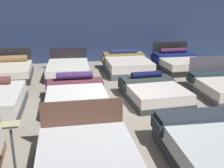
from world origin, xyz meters
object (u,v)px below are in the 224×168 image
(bed_9, at_px, (68,69))
(bed_11, at_px, (179,63))
(bed_8, at_px, (9,72))
(bed_10, at_px, (127,65))
(bed_6, at_px, (153,92))
(price_sign, at_px, (14,160))
(bed_5, at_px, (76,97))
(bed_1, at_px, (88,163))
(bed_7, at_px, (224,87))
(bed_2, at_px, (210,145))

(bed_9, height_order, bed_11, bed_11)
(bed_8, distance_m, bed_10, 4.30)
(bed_6, relative_size, price_sign, 2.10)
(bed_6, height_order, bed_10, bed_10)
(bed_10, height_order, bed_11, bed_11)
(bed_5, bearing_deg, bed_11, 36.95)
(bed_5, xyz_separation_m, bed_10, (2.15, 3.04, 0.05))
(bed_1, xyz_separation_m, bed_5, (0.02, 3.03, 0.02))
(bed_11, bearing_deg, bed_1, -125.83)
(bed_7, xyz_separation_m, bed_9, (-4.37, 3.02, -0.01))
(bed_8, height_order, bed_10, bed_8)
(bed_5, relative_size, bed_8, 1.06)
(bed_1, height_order, bed_11, bed_11)
(bed_8, relative_size, bed_11, 0.91)
(bed_6, xyz_separation_m, price_sign, (-3.25, -3.00, 0.15))
(bed_1, height_order, bed_9, bed_1)
(bed_2, distance_m, bed_11, 6.44)
(bed_5, distance_m, bed_8, 3.69)
(bed_2, height_order, bed_6, bed_6)
(price_sign, bearing_deg, bed_11, 48.22)
(bed_2, distance_m, bed_6, 3.00)
(bed_6, height_order, bed_8, bed_8)
(bed_5, height_order, bed_11, bed_11)
(bed_2, bearing_deg, bed_7, 56.18)
(bed_7, bearing_deg, bed_2, -124.49)
(bed_1, bearing_deg, bed_9, 91.35)
(bed_5, xyz_separation_m, bed_9, (-0.09, 3.03, -0.01))
(bed_8, xyz_separation_m, bed_10, (4.30, 0.04, 0.03))
(bed_2, xyz_separation_m, bed_9, (-2.17, 6.01, -0.04))
(bed_8, relative_size, bed_10, 0.89)
(bed_6, relative_size, bed_7, 1.03)
(bed_2, height_order, price_sign, price_sign)
(bed_6, distance_m, price_sign, 4.43)
(bed_9, bearing_deg, bed_8, -175.83)
(bed_2, bearing_deg, bed_11, 72.54)
(bed_8, distance_m, price_sign, 6.07)
(bed_5, distance_m, bed_11, 5.28)
(bed_8, xyz_separation_m, price_sign, (1.04, -5.98, 0.12))
(bed_7, relative_size, price_sign, 2.04)
(bed_7, bearing_deg, price_sign, -149.18)
(bed_6, bearing_deg, bed_9, 123.89)
(bed_7, height_order, bed_10, bed_7)
(bed_1, distance_m, bed_8, 6.39)
(bed_6, bearing_deg, bed_10, 87.24)
(bed_8, distance_m, bed_9, 2.07)
(bed_2, xyz_separation_m, bed_10, (0.06, 6.02, 0.02))
(bed_5, bearing_deg, bed_7, 1.43)
(bed_9, xyz_separation_m, bed_10, (2.23, 0.01, 0.06))
(bed_2, xyz_separation_m, bed_11, (2.20, 6.05, 0.01))
(bed_5, relative_size, price_sign, 2.15)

